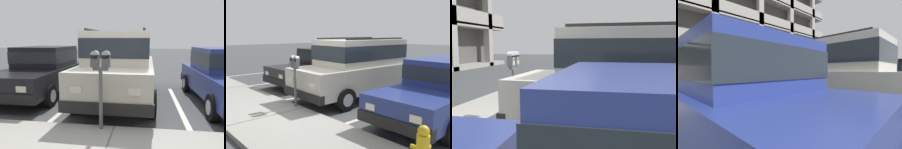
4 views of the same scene
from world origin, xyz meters
TOP-DOWN VIEW (x-y plane):
  - ground_plane at (0.00, 0.00)m, footprint 80.00×80.00m
  - parking_stall_lines at (1.46, -1.40)m, footprint 11.82×4.80m
  - silver_suv at (0.15, -2.19)m, footprint 2.08×4.81m
  - dark_hatchback at (2.74, -2.59)m, footprint 1.87×4.49m
  - parking_meter_near at (0.23, 0.35)m, footprint 0.35×0.12m

SIDE VIEW (x-z plane):
  - ground_plane at x=0.00m, z-range -0.10..0.00m
  - parking_stall_lines at x=1.46m, z-range 0.00..0.01m
  - dark_hatchback at x=2.74m, z-range 0.05..1.59m
  - silver_suv at x=0.15m, z-range 0.07..2.11m
  - parking_meter_near at x=0.23m, z-range 0.48..1.93m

